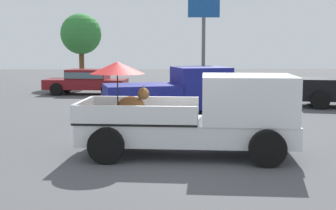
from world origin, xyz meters
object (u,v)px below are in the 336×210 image
Objects in this scene: pickup_truck_main at (205,114)px; motel_sign at (204,28)px; pickup_truck_red at (175,93)px; parked_sedan_near at (87,80)px.

motel_sign is at bearing 90.37° from pickup_truck_main.
pickup_truck_red is (-0.41, 5.98, -0.10)m from pickup_truck_main.
motel_sign is (1.04, 9.79, 2.38)m from pickup_truck_main.
pickup_truck_main is 10.12m from motel_sign.
pickup_truck_main is at bearing -96.07° from motel_sign.
pickup_truck_red is 1.13× the size of parked_sedan_near.
pickup_truck_red reaches higher than parked_sedan_near.
motel_sign is (5.80, -4.05, 2.60)m from parked_sedan_near.
pickup_truck_red is 4.76m from motel_sign.
pickup_truck_main is at bearing -98.70° from pickup_truck_red.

